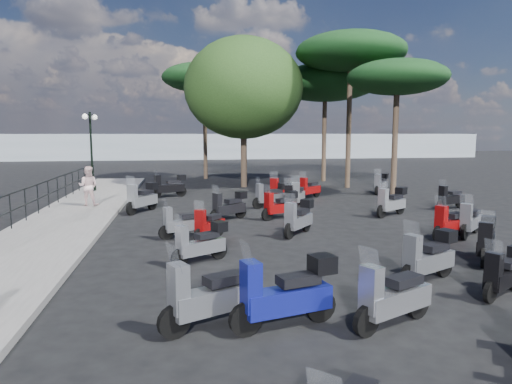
{
  "coord_description": "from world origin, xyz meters",
  "views": [
    {
      "loc": [
        -2.5,
        -12.86,
        3.11
      ],
      "look_at": [
        -0.15,
        1.69,
        1.2
      ],
      "focal_mm": 32.0,
      "sensor_mm": 36.0,
      "label": 1
    }
  ],
  "objects": [
    {
      "name": "ground",
      "position": [
        0.0,
        0.0,
        0.0
      ],
      "size": [
        120.0,
        120.0,
        0.0
      ],
      "primitive_type": "plane",
      "color": "black",
      "rests_on": "ground"
    },
    {
      "name": "sidewalk",
      "position": [
        -6.5,
        3.0,
        0.07
      ],
      "size": [
        3.0,
        30.0,
        0.15
      ],
      "primitive_type": "cube",
      "color": "slate",
      "rests_on": "ground"
    },
    {
      "name": "railing",
      "position": [
        -7.8,
        2.8,
        0.9
      ],
      "size": [
        0.04,
        26.04,
        1.1
      ],
      "color": "black",
      "rests_on": "sidewalk"
    },
    {
      "name": "lamp_post_2",
      "position": [
        -7.11,
        11.69,
        2.45
      ],
      "size": [
        0.59,
        1.14,
        4.03
      ],
      "rotation": [
        0.0,
        0.0,
        -0.34
      ],
      "color": "black",
      "rests_on": "sidewalk"
    },
    {
      "name": "pedestrian_far",
      "position": [
        -6.32,
        6.51,
        0.96
      ],
      "size": [
        0.86,
        0.71,
        1.62
      ],
      "primitive_type": "imported",
      "rotation": [
        0.0,
        0.0,
        3.02
      ],
      "color": "beige",
      "rests_on": "sidewalk"
    },
    {
      "name": "scooter_0",
      "position": [
        -2.12,
        -5.88,
        0.51
      ],
      "size": [
        1.71,
        0.99,
        1.47
      ],
      "rotation": [
        0.0,
        0.0,
        2.02
      ],
      "color": "black",
      "rests_on": "ground"
    },
    {
      "name": "scooter_1",
      "position": [
        -2.54,
        0.62,
        0.43
      ],
      "size": [
        1.47,
        0.75,
        1.23
      ],
      "rotation": [
        0.0,
        0.0,
        1.94
      ],
      "color": "black",
      "rests_on": "ground"
    },
    {
      "name": "scooter_2",
      "position": [
        -1.77,
        0.28,
        0.42
      ],
      "size": [
        0.98,
        1.3,
        1.22
      ],
      "rotation": [
        0.0,
        0.0,
        2.52
      ],
      "color": "black",
      "rests_on": "ground"
    },
    {
      "name": "scooter_3",
      "position": [
        -4.09,
        5.36,
        0.56
      ],
      "size": [
        1.16,
        1.67,
        1.49
      ],
      "rotation": [
        0.0,
        0.0,
        2.59
      ],
      "color": "black",
      "rests_on": "ground"
    },
    {
      "name": "scooter_4",
      "position": [
        -3.15,
        9.49,
        0.54
      ],
      "size": [
        1.72,
        0.9,
        1.43
      ],
      "rotation": [
        0.0,
        0.0,
        1.95
      ],
      "color": "black",
      "rests_on": "ground"
    },
    {
      "name": "scooter_6",
      "position": [
        -0.92,
        -6.06,
        0.56
      ],
      "size": [
        1.84,
        0.79,
        1.49
      ],
      "rotation": [
        0.0,
        0.0,
        1.83
      ],
      "color": "black",
      "rests_on": "ground"
    },
    {
      "name": "scooter_7",
      "position": [
        -2.11,
        -2.12,
        0.47
      ],
      "size": [
        1.41,
        0.97,
        1.25
      ],
      "rotation": [
        0.0,
        0.0,
        2.12
      ],
      "color": "black",
      "rests_on": "ground"
    },
    {
      "name": "scooter_8",
      "position": [
        -0.88,
        3.21,
        0.49
      ],
      "size": [
        1.43,
        1.08,
        1.31
      ],
      "rotation": [
        0.0,
        0.0,
        2.18
      ],
      "color": "black",
      "rests_on": "ground"
    },
    {
      "name": "scooter_9",
      "position": [
        0.97,
        3.16,
        0.48
      ],
      "size": [
        1.48,
        0.94,
        1.29
      ],
      "rotation": [
        0.0,
        0.0,
        2.06
      ],
      "color": "black",
      "rests_on": "ground"
    },
    {
      "name": "scooter_10",
      "position": [
        1.13,
        5.7,
        0.5
      ],
      "size": [
        1.61,
        0.79,
        1.33
      ],
      "rotation": [
        0.0,
        0.0,
        1.91
      ],
      "color": "black",
      "rests_on": "ground"
    },
    {
      "name": "scooter_12",
      "position": [
        0.77,
        -6.3,
        0.49
      ],
      "size": [
        1.64,
        0.94,
        1.41
      ],
      "rotation": [
        0.0,
        0.0,
        2.02
      ],
      "color": "black",
      "rests_on": "ground"
    },
    {
      "name": "scooter_13",
      "position": [
        2.54,
        -4.29,
        0.52
      ],
      "size": [
        1.6,
        0.97,
        1.38
      ],
      "rotation": [
        0.0,
        0.0,
        2.03
      ],
      "color": "black",
      "rests_on": "ground"
    },
    {
      "name": "scooter_14",
      "position": [
        0.97,
        0.46,
        0.52
      ],
      "size": [
        1.23,
        1.42,
        1.37
      ],
      "rotation": [
        0.0,
        0.0,
        2.45
      ],
      "color": "black",
      "rests_on": "ground"
    },
    {
      "name": "scooter_15",
      "position": [
        1.87,
        5.08,
        0.51
      ],
      "size": [
        0.94,
        1.6,
        1.36
      ],
      "rotation": [
        0.0,
        0.0,
        2.7
      ],
      "color": "black",
      "rests_on": "ground"
    },
    {
      "name": "scooter_16",
      "position": [
        1.83,
        7.37,
        0.49
      ],
      "size": [
        1.14,
        1.51,
        1.42
      ],
      "rotation": [
        0.0,
        0.0,
        2.52
      ],
      "color": "black",
      "rests_on": "ground"
    },
    {
      "name": "scooter_18",
      "position": [
        3.52,
        -5.31,
        0.45
      ],
      "size": [
        1.36,
        0.89,
        1.19
      ],
      "rotation": [
        0.0,
        0.0,
        2.09
      ],
      "color": "black",
      "rests_on": "ground"
    },
    {
      "name": "scooter_19",
      "position": [
        6.02,
        -0.59,
        0.47
      ],
      "size": [
        1.35,
        1.21,
        1.36
      ],
      "rotation": [
        0.0,
        0.0,
        2.3
      ],
      "color": "black",
      "rests_on": "ground"
    },
    {
      "name": "scooter_20",
      "position": [
        5.25,
        3.05,
        0.52
      ],
      "size": [
        1.55,
        1.07,
        1.38
      ],
      "rotation": [
        0.0,
        0.0,
        2.12
      ],
      "color": "black",
      "rests_on": "ground"
    },
    {
      "name": "scooter_21",
      "position": [
        2.31,
        5.77,
        0.48
      ],
      "size": [
        0.92,
        1.6,
        1.37
      ],
      "rotation": [
        0.0,
        0.0,
        2.7
      ],
      "color": "black",
      "rests_on": "ground"
    },
    {
      "name": "scooter_22",
      "position": [
        3.45,
        7.99,
        0.46
      ],
      "size": [
        1.35,
        1.15,
        1.33
      ],
      "rotation": [
        0.0,
        0.0,
        2.27
      ],
      "color": "black",
      "rests_on": "ground"
    },
    {
      "name": "scooter_25",
      "position": [
        4.75,
        -3.07,
        0.51
      ],
      "size": [
        1.2,
        1.42,
        1.35
      ],
      "rotation": [
        0.0,
        0.0,
        2.47
      ],
      "color": "black",
      "rests_on": "ground"
    },
    {
      "name": "scooter_26",
      "position": [
        5.24,
        -0.81,
        0.46
      ],
      "size": [
        1.56,
        0.88,
        1.33
      ],
      "rotation": [
        0.0,
        0.0,
        2.0
      ],
      "color": "black",
      "rests_on": "ground"
    },
    {
      "name": "scooter_27",
      "position": [
        8.33,
        4.14,
        0.44
      ],
      "size": [
        1.53,
        0.74,
        1.27
      ],
      "rotation": [
        0.0,
        0.0,
        1.91
      ],
      "color": "black",
      "rests_on": "ground"
    },
    {
      "name": "scooter_28",
      "position": [
        7.57,
        9.12,
        0.5
      ],
      "size": [
        1.23,
        1.37,
        1.34
      ],
      "rotation": [
        0.0,
        0.0,
        2.42
      ],
      "color": "black",
      "rests_on": "ground"
    },
    {
      "name": "broadleaf_tree",
      "position": [
        1.02,
        13.28,
        5.62
      ],
      "size": [
        6.74,
        6.74,
        8.49
      ],
      "color": "#38281E",
      "rests_on": "ground"
    },
    {
      "name": "pine_0",
      "position": [
        6.57,
        15.65,
        6.27
      ],
      "size": [
        6.73,
        6.73,
        7.46
      ],
      "color": "#38281E",
      "rests_on": "ground"
    },
    {
      "name": "pine_1",
      "position": [
        6.82,
        11.95,
        7.53
      ],
      "size": [
        6.12,
        6.12,
        8.63
      ],
      "color": "#38281E",
      "rests_on": "ground"
    },
    {
      "name": "pine_2",
      "position": [
        -0.93,
        18.51,
        6.76
      ],
      "size": [
        5.66,
        5.66,
        7.78
      ],
      "color": "#38281E",
      "rests_on": "ground"
    },
    {
      "name": "pine_3",
      "position": [
        7.8,
        8.19,
        5.74
      ],
      "size": [
        4.83,
        4.83,
        6.61
      ],
      "color": "#38281E",
      "rests_on": "ground"
    },
    {
      "name": "distant_hills",
      "position": [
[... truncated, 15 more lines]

